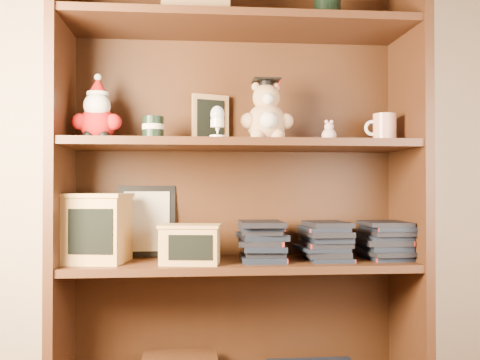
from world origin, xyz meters
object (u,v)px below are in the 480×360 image
Objects in this scene: bookcase at (238,192)px; grad_teddy_bear at (267,117)px; teacher_mug at (384,128)px; treats_box at (96,227)px.

bookcase reaches higher than grad_teddy_bear.
bookcase is at bearing 148.03° from grad_teddy_bear.
teacher_mug reaches higher than treats_box.
grad_teddy_bear is at bearing -179.08° from teacher_mug.
grad_teddy_bear is 0.92× the size of treats_box.
treats_box is at bearing -173.76° from bookcase.
grad_teddy_bear is (0.09, -0.06, 0.25)m from bookcase.
grad_teddy_bear is 0.41m from teacher_mug.
teacher_mug is at bearing 0.92° from grad_teddy_bear.
teacher_mug is (0.50, -0.05, 0.22)m from bookcase.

